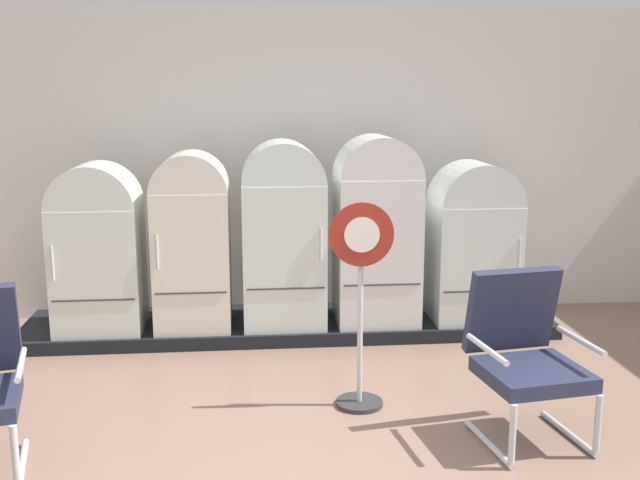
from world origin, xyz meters
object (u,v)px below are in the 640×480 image
at_px(refrigerator_0, 98,244).
at_px(sign_stand, 360,314).
at_px(refrigerator_1, 192,235).
at_px(armchair_right, 524,350).
at_px(refrigerator_4, 473,238).
at_px(refrigerator_2, 283,228).
at_px(refrigerator_3, 376,225).

height_order(refrigerator_0, sign_stand, refrigerator_0).
bearing_deg(refrigerator_1, armchair_right, -43.43).
bearing_deg(refrigerator_4, refrigerator_0, 179.94).
xyz_separation_m(refrigerator_4, sign_stand, (-1.21, -1.50, -0.18)).
xyz_separation_m(refrigerator_4, armchair_right, (-0.27, -2.01, -0.29)).
xyz_separation_m(refrigerator_2, refrigerator_4, (1.65, -0.04, -0.11)).
bearing_deg(refrigerator_2, armchair_right, -56.09).
relative_size(refrigerator_2, armchair_right, 1.53).
bearing_deg(refrigerator_0, refrigerator_4, -0.06).
relative_size(refrigerator_2, refrigerator_3, 0.97).
height_order(refrigerator_2, refrigerator_4, refrigerator_2).
relative_size(armchair_right, sign_stand, 0.73).
bearing_deg(refrigerator_1, refrigerator_3, -0.02).
bearing_deg(refrigerator_2, refrigerator_4, -1.29).
bearing_deg(refrigerator_1, refrigerator_4, -0.51).
distance_m(refrigerator_0, refrigerator_1, 0.78).
bearing_deg(refrigerator_4, sign_stand, -128.83).
relative_size(refrigerator_0, refrigerator_1, 0.94).
bearing_deg(sign_stand, refrigerator_2, 105.83).
bearing_deg(refrigerator_1, refrigerator_2, 1.16).
bearing_deg(refrigerator_4, refrigerator_1, 179.49).
bearing_deg(refrigerator_3, sign_stand, -103.30).
bearing_deg(sign_stand, armchair_right, -28.17).
xyz_separation_m(refrigerator_1, refrigerator_3, (1.57, -0.00, 0.07)).
height_order(refrigerator_1, armchair_right, refrigerator_1).
height_order(refrigerator_3, armchair_right, refrigerator_3).
bearing_deg(refrigerator_3, refrigerator_2, 178.85).
height_order(refrigerator_0, refrigerator_1, refrigerator_1).
bearing_deg(refrigerator_0, refrigerator_3, 0.43).
xyz_separation_m(refrigerator_1, armchair_right, (2.14, -2.03, -0.35)).
bearing_deg(refrigerator_1, refrigerator_0, -178.68).
bearing_deg(refrigerator_0, armchair_right, -34.58).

